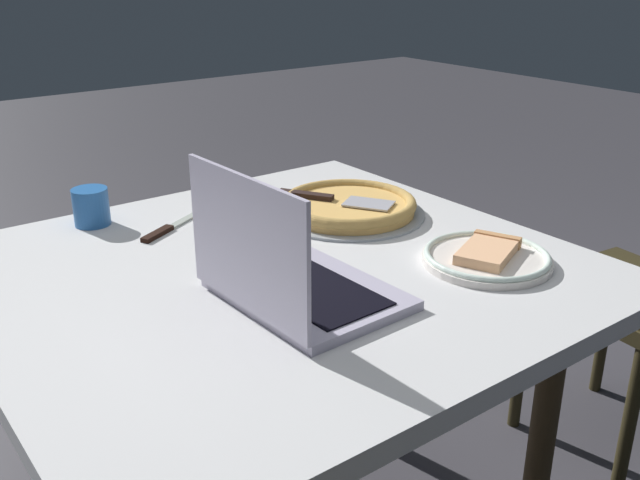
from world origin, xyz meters
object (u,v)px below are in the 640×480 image
table_knife (169,228)px  drink_cup (91,206)px  laptop (289,277)px  pizza_tray (348,206)px  dining_table (278,298)px  pizza_plate (487,256)px

table_knife → drink_cup: (0.13, 0.12, 0.04)m
laptop → pizza_tray: (0.29, -0.37, -0.03)m
table_knife → drink_cup: size_ratio=2.45×
dining_table → pizza_plate: pizza_plate is taller
pizza_plate → table_knife: (0.54, 0.41, -0.01)m
dining_table → drink_cup: 0.49m
pizza_plate → drink_cup: 0.86m
dining_table → pizza_plate: bearing=-125.4°
laptop → pizza_plate: laptop is taller
drink_cup → pizza_tray: bearing=-120.5°
drink_cup → table_knife: bearing=-137.4°
pizza_tray → table_knife: 0.41m
drink_cup → dining_table: bearing=-155.0°
pizza_tray → drink_cup: drink_cup is taller
pizza_plate → pizza_tray: (0.38, 0.04, 0.01)m
dining_table → table_knife: 0.32m
pizza_tray → table_knife: pizza_tray is taller
pizza_tray → drink_cup: bearing=59.5°
dining_table → laptop: size_ratio=3.34×
dining_table → drink_cup: bearing=25.0°
dining_table → table_knife: bearing=15.1°
pizza_tray → drink_cup: size_ratio=4.24×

